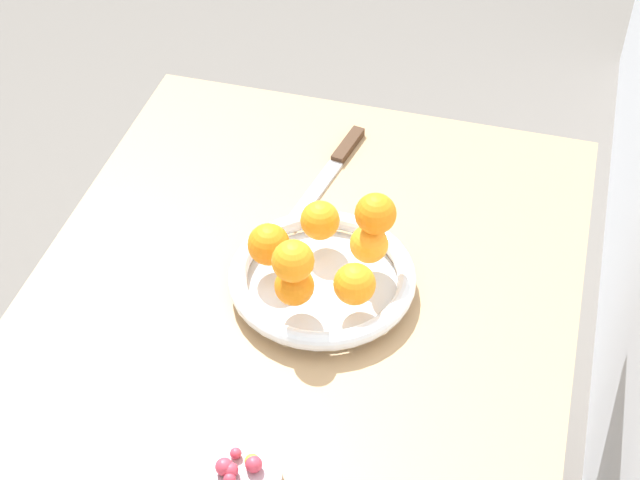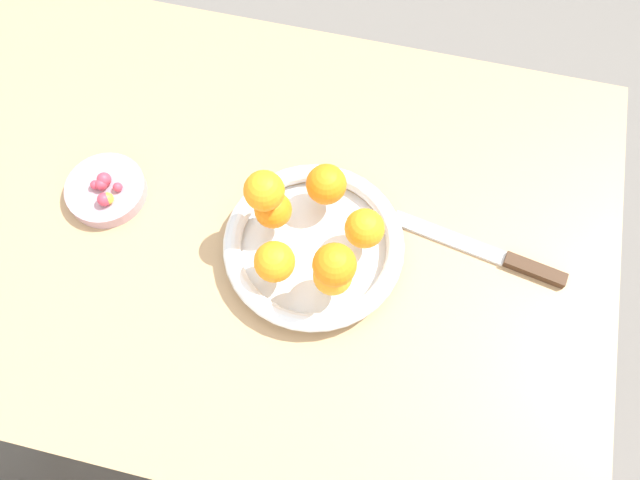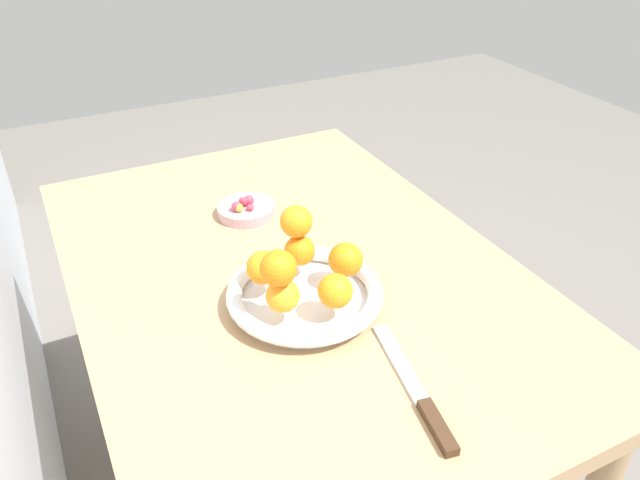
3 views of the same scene
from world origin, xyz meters
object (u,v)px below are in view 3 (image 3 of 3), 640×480
at_px(orange_0, 300,251).
at_px(candy_ball_2, 250,207).
at_px(candy_ball_1, 249,201).
at_px(candy_ball_5, 245,202).
at_px(orange_3, 335,291).
at_px(orange_6, 278,268).
at_px(knife, 418,394).
at_px(candy_dish, 246,210).
at_px(dining_table, 294,305).
at_px(fruit_bowl, 305,295).
at_px(orange_4, 346,260).
at_px(orange_5, 296,221).
at_px(orange_2, 283,296).
at_px(candy_ball_0, 236,207).
at_px(candy_ball_3, 247,201).
at_px(orange_1, 263,268).
at_px(candy_ball_4, 239,208).
at_px(candy_ball_6, 242,201).

bearing_deg(orange_0, candy_ball_2, -0.30).
height_order(candy_ball_1, candy_ball_5, candy_ball_5).
xyz_separation_m(orange_3, orange_6, (0.02, 0.08, 0.05)).
relative_size(candy_ball_1, candy_ball_2, 1.23).
xyz_separation_m(orange_0, knife, (-0.32, -0.03, -0.06)).
xyz_separation_m(candy_dish, orange_3, (-0.40, 0.00, 0.06)).
height_order(dining_table, fruit_bowl, fruit_bowl).
relative_size(orange_0, candy_ball_1, 3.07).
relative_size(orange_4, orange_5, 1.06).
relative_size(candy_dish, candy_ball_5, 6.52).
bearing_deg(orange_4, orange_0, 40.95).
distance_m(orange_2, candy_ball_0, 0.36).
bearing_deg(candy_ball_3, orange_2, 167.56).
height_order(dining_table, candy_ball_1, candy_ball_1).
height_order(orange_0, orange_6, orange_6).
bearing_deg(knife, orange_5, 5.86).
bearing_deg(dining_table, knife, -176.12).
bearing_deg(orange_6, candy_ball_3, -13.29).
height_order(dining_table, orange_5, orange_5).
bearing_deg(knife, candy_ball_1, 2.29).
height_order(fruit_bowl, candy_dish, fruit_bowl).
relative_size(candy_ball_0, candy_ball_1, 1.17).
bearing_deg(orange_6, orange_1, -4.98).
distance_m(candy_dish, candy_ball_3, 0.02).
relative_size(orange_5, orange_6, 0.98).
bearing_deg(candy_ball_1, knife, -177.71).
height_order(fruit_bowl, orange_0, orange_0).
relative_size(orange_2, candy_ball_5, 2.93).
distance_m(orange_6, knife, 0.27).
relative_size(orange_4, orange_6, 1.04).
xyz_separation_m(candy_ball_1, candy_ball_3, (-0.00, 0.00, 0.00)).
bearing_deg(orange_2, candy_ball_1, -13.04).
relative_size(dining_table, candy_ball_4, 60.67).
bearing_deg(orange_1, candy_dish, -14.80).
bearing_deg(orange_2, candy_ball_2, -12.73).
distance_m(orange_0, knife, 0.33).
bearing_deg(dining_table, orange_3, 177.78).
height_order(orange_1, knife, orange_1).
distance_m(orange_3, orange_5, 0.15).
bearing_deg(candy_ball_1, orange_0, 178.12).
bearing_deg(candy_ball_5, orange_6, 167.57).
xyz_separation_m(fruit_bowl, candy_ball_6, (0.34, -0.02, 0.01)).
bearing_deg(candy_ball_2, candy_ball_3, -8.05).
bearing_deg(orange_3, candy_ball_2, -0.13).
height_order(candy_ball_1, candy_ball_3, candy_ball_3).
bearing_deg(orange_6, candy_ball_5, -12.43).
bearing_deg(orange_6, knife, -151.77).
bearing_deg(candy_ball_0, orange_5, -174.67).
relative_size(candy_dish, orange_1, 2.11).
bearing_deg(orange_4, candy_ball_5, 9.62).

